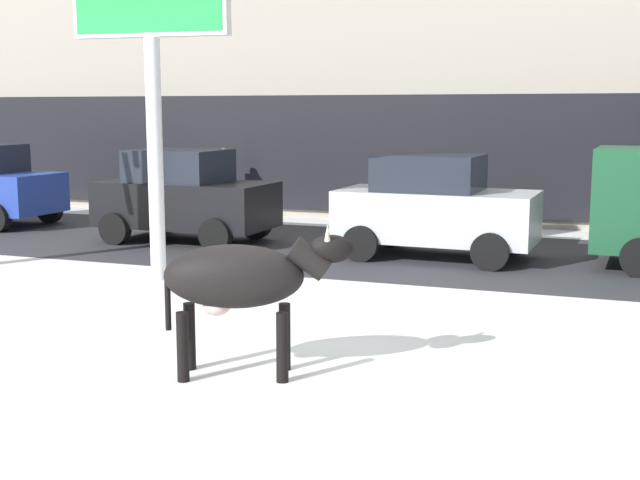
{
  "coord_description": "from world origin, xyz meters",
  "views": [
    {
      "loc": [
        3.23,
        -7.57,
        2.66
      ],
      "look_at": [
        -0.18,
        1.73,
        1.1
      ],
      "focal_mm": 46.73,
      "sensor_mm": 36.0,
      "label": 1
    }
  ],
  "objects_px": {
    "cow_black": "(241,279)",
    "pedestrian_near_billboard": "(224,183)",
    "car_silver_hatchback": "(435,207)",
    "car_black_hatchback": "(185,196)"
  },
  "relations": [
    {
      "from": "car_black_hatchback",
      "to": "pedestrian_near_billboard",
      "type": "relative_size",
      "value": 2.06
    },
    {
      "from": "cow_black",
      "to": "car_silver_hatchback",
      "type": "xyz_separation_m",
      "value": [
        0.35,
        7.33,
        -0.07
      ]
    },
    {
      "from": "car_black_hatchback",
      "to": "car_silver_hatchback",
      "type": "height_order",
      "value": "same"
    },
    {
      "from": "cow_black",
      "to": "car_black_hatchback",
      "type": "bearing_deg",
      "value": 122.85
    },
    {
      "from": "car_silver_hatchback",
      "to": "pedestrian_near_billboard",
      "type": "bearing_deg",
      "value": 149.06
    },
    {
      "from": "car_silver_hatchback",
      "to": "cow_black",
      "type": "bearing_deg",
      "value": -92.74
    },
    {
      "from": "car_black_hatchback",
      "to": "car_silver_hatchback",
      "type": "distance_m",
      "value": 5.14
    },
    {
      "from": "car_silver_hatchback",
      "to": "car_black_hatchback",
      "type": "bearing_deg",
      "value": 178.98
    },
    {
      "from": "cow_black",
      "to": "pedestrian_near_billboard",
      "type": "xyz_separation_m",
      "value": [
        -5.69,
        10.95,
        -0.11
      ]
    },
    {
      "from": "car_black_hatchback",
      "to": "cow_black",
      "type": "bearing_deg",
      "value": -57.15
    }
  ]
}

